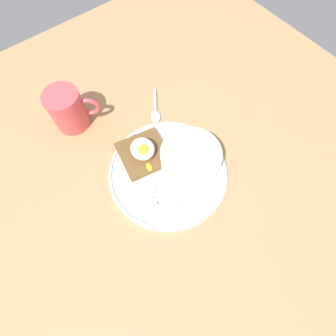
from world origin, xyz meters
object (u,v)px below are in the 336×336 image
poached_egg (143,149)px  spoon (156,110)px  banana_slice_back (163,210)px  toast_slice (143,154)px  banana_slice_right (175,205)px  banana_slice_inner (151,204)px  banana_slice_front (163,196)px  banana_slice_left (149,189)px  oatmeal_bowl (190,160)px  coffee_mug (68,109)px

poached_egg → spoon: 14.17cm
banana_slice_back → toast_slice: bearing=161.3°
banana_slice_right → banana_slice_inner: size_ratio=1.13×
banana_slice_front → banana_slice_left: banana_slice_front is taller
banana_slice_front → spoon: (-19.78, 12.67, -1.15)cm
banana_slice_right → toast_slice: bearing=172.2°
oatmeal_bowl → banana_slice_back: size_ratio=2.72×
banana_slice_inner → toast_slice: bearing=151.7°
banana_slice_left → banana_slice_back: 5.67cm
oatmeal_bowl → banana_slice_left: 10.72cm
banana_slice_left → spoon: banana_slice_left is taller
toast_slice → banana_slice_inner: size_ratio=3.89×
banana_slice_back → banana_slice_inner: banana_slice_back is taller
toast_slice → poached_egg: size_ratio=1.59×
toast_slice → banana_slice_inner: (10.52, -5.68, -0.21)cm
banana_slice_front → banana_slice_back: (2.46, -1.91, 0.13)cm
banana_slice_front → banana_slice_back: 3.12cm
toast_slice → banana_slice_right: bearing=-7.8°
poached_egg → spoon: (-9.15, 10.14, -3.78)cm
banana_slice_inner → banana_slice_back: bearing=23.8°
poached_egg → banana_slice_front: bearing=-13.4°
banana_slice_inner → oatmeal_bowl: bearing=98.5°
oatmeal_bowl → toast_slice: size_ratio=1.04×
banana_slice_back → banana_slice_inner: (-2.71, -1.20, -0.15)cm
poached_egg → banana_slice_right: bearing=-7.7°
toast_slice → spoon: bearing=131.7°
oatmeal_bowl → spoon: bearing=167.6°
oatmeal_bowl → banana_slice_front: oatmeal_bowl is taller
banana_slice_front → poached_egg: bearing=166.6°
oatmeal_bowl → banana_slice_back: 11.96cm
toast_slice → banana_slice_left: size_ratio=3.82×
banana_slice_inner → spoon: 25.13cm
spoon → oatmeal_bowl: bearing=-12.4°
oatmeal_bowl → spoon: size_ratio=1.34×
oatmeal_bowl → banana_slice_left: (-1.15, -10.16, -3.22)cm
banana_slice_front → banana_slice_right: banana_slice_front is taller
coffee_mug → spoon: 20.80cm
coffee_mug → toast_slice: bearing=22.6°
toast_slice → banana_slice_right: toast_slice is taller
banana_slice_front → banana_slice_right: (3.07, 0.67, -0.05)cm
oatmeal_bowl → banana_slice_inner: size_ratio=4.03×
banana_slice_right → banana_slice_inner: bearing=-131.3°
banana_slice_left → coffee_mug: 26.71cm
banana_slice_left → poached_egg: bearing=152.2°
poached_egg → banana_slice_left: 8.86cm
banana_slice_left → banana_slice_right: banana_slice_right is taller
poached_egg → coffee_mug: bearing=-157.6°
toast_slice → banana_slice_right: size_ratio=3.46×
banana_slice_right → coffee_mug: bearing=-169.8°
poached_egg → banana_slice_left: size_ratio=2.41×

